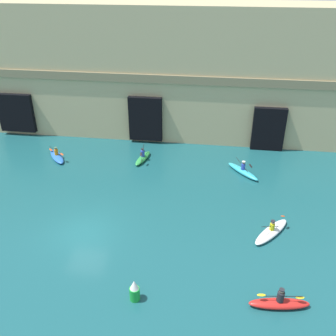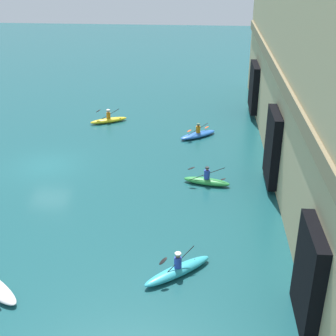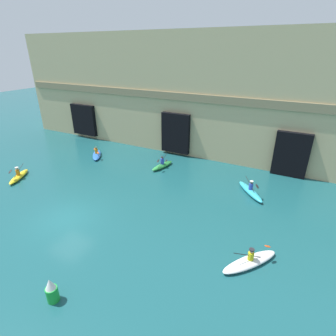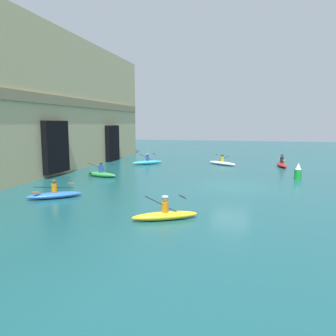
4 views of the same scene
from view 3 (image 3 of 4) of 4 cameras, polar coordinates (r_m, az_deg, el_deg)
ground_plane at (r=19.51m, az=-21.23°, el=-10.18°), size 120.00×120.00×0.00m
cliff_bluff at (r=30.46m, az=3.41°, el=16.05°), size 41.31×6.84×12.25m
kayak_white at (r=15.51m, az=17.40°, el=-18.80°), size 2.76×3.32×1.10m
kayak_cyan at (r=21.93m, az=17.47°, el=-4.79°), size 2.75×3.05×1.21m
kayak_yellow at (r=26.86m, az=-29.73°, el=-1.54°), size 2.00×2.99×1.17m
kayak_green at (r=25.44m, az=-1.25°, el=0.61°), size 1.25×2.89×1.17m
kayak_blue at (r=29.17m, az=-15.25°, el=2.86°), size 2.52×2.94×1.06m
marker_buoy at (r=14.10m, az=-24.01°, el=-23.25°), size 0.54×0.54×1.28m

